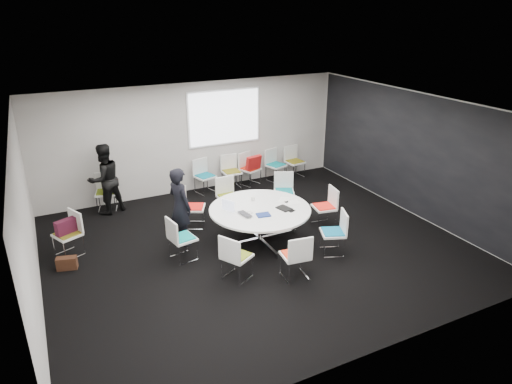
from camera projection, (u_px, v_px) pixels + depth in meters
name	position (u px, v px, depth m)	size (l,w,h in m)	color
room_shell	(260.00, 181.00, 8.79)	(8.08, 7.08, 2.88)	black
conference_table	(260.00, 218.00, 9.30)	(2.06, 2.06, 0.73)	silver
projection_screen	(225.00, 118.00, 11.78)	(1.90, 0.03, 1.35)	white
chair_ring_a	(324.00, 214.00, 10.03)	(0.52, 0.53, 0.88)	silver
chair_ring_b	(284.00, 198.00, 10.86)	(0.61, 0.60, 0.88)	silver
chair_ring_c	(228.00, 204.00, 10.57)	(0.46, 0.45, 0.88)	silver
chair_ring_d	(194.00, 215.00, 10.01)	(0.61, 0.61, 0.88)	silver
chair_ring_e	(182.00, 246.00, 8.69)	(0.52, 0.53, 0.88)	silver
chair_ring_f	(237.00, 265.00, 8.07)	(0.62, 0.62, 0.88)	silver
chair_ring_g	(295.00, 264.00, 8.09)	(0.51, 0.50, 0.88)	silver
chair_ring_h	(333.00, 240.00, 8.91)	(0.59, 0.59, 0.88)	silver
chair_back_a	(205.00, 182.00, 11.84)	(0.57, 0.56, 0.88)	silver
chair_back_b	(232.00, 178.00, 12.14)	(0.47, 0.46, 0.88)	silver
chair_back_c	(250.00, 175.00, 12.36)	(0.60, 0.59, 0.88)	silver
chair_back_d	(276.00, 171.00, 12.65)	(0.58, 0.57, 0.88)	silver
chair_back_e	(294.00, 168.00, 12.93)	(0.51, 0.50, 0.88)	silver
chair_spare_left	(69.00, 242.00, 8.84)	(0.60, 0.60, 0.88)	silver
chair_person_back	(107.00, 199.00, 10.82)	(0.56, 0.55, 0.88)	silver
person_main	(180.00, 207.00, 9.09)	(0.59, 0.39, 1.63)	black
person_back	(105.00, 179.00, 10.47)	(0.81, 0.63, 1.67)	black
laptop	(247.00, 214.00, 8.94)	(0.36, 0.23, 0.03)	#333338
laptop_lid	(228.00, 205.00, 9.03)	(0.30, 0.02, 0.22)	silver
notebook_black	(284.00, 208.00, 9.19)	(0.22, 0.30, 0.02)	black
tablet_folio	(263.00, 215.00, 8.90)	(0.26, 0.20, 0.03)	navy
papers_right	(284.00, 200.00, 9.62)	(0.30, 0.21, 0.00)	white
papers_front	(293.00, 202.00, 9.49)	(0.30, 0.21, 0.00)	white
cup	(253.00, 199.00, 9.57)	(0.08, 0.08, 0.09)	white
phone	(292.00, 211.00, 9.09)	(0.14, 0.07, 0.01)	black
maroon_bag	(66.00, 227.00, 8.70)	(0.40, 0.14, 0.28)	#441224
brown_bag	(67.00, 263.00, 8.42)	(0.36, 0.16, 0.24)	#371D11
red_jacket	(254.00, 162.00, 12.02)	(0.44, 0.10, 0.35)	#A31414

